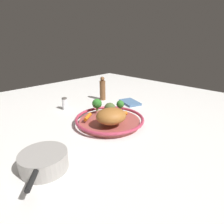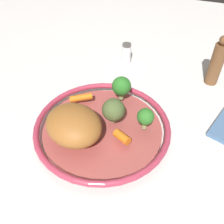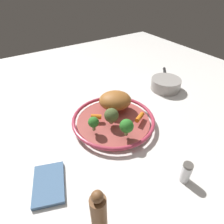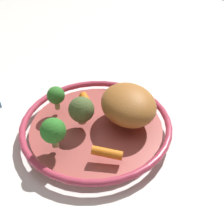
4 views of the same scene
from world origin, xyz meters
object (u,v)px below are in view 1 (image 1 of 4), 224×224
(baby_carrot_center, at_px, (123,114))
(saucepan, at_px, (44,161))
(broccoli_floret_large, at_px, (110,108))
(serving_bowl, at_px, (110,120))
(dish_towel, at_px, (130,102))
(broccoli_floret_edge, at_px, (120,104))
(salt_shaker, at_px, (65,104))
(broccoli_floret_small, at_px, (97,104))
(baby_carrot_near_rim, at_px, (88,117))
(pepper_mill, at_px, (103,89))
(roast_chicken_piece, at_px, (111,116))

(baby_carrot_center, bearing_deg, saucepan, -82.37)
(broccoli_floret_large, bearing_deg, serving_bowl, -48.23)
(dish_towel, bearing_deg, broccoli_floret_edge, -63.36)
(baby_carrot_center, relative_size, salt_shaker, 0.58)
(dish_towel, bearing_deg, broccoli_floret_small, -85.89)
(broccoli_floret_edge, distance_m, salt_shaker, 0.36)
(dish_towel, bearing_deg, salt_shaker, -120.17)
(baby_carrot_near_rim, relative_size, pepper_mill, 0.38)
(broccoli_floret_edge, distance_m, pepper_mill, 0.34)
(baby_carrot_center, bearing_deg, salt_shaker, -164.73)
(roast_chicken_piece, height_order, pepper_mill, pepper_mill)
(roast_chicken_piece, bearing_deg, pepper_mill, 141.69)
(broccoli_floret_edge, bearing_deg, baby_carrot_center, -36.20)
(baby_carrot_near_rim, bearing_deg, roast_chicken_piece, 17.80)
(broccoli_floret_small, relative_size, salt_shaker, 0.93)
(serving_bowl, xyz_separation_m, pepper_mill, (-0.33, 0.26, 0.06))
(pepper_mill, bearing_deg, serving_bowl, -38.17)
(baby_carrot_near_rim, distance_m, broccoli_floret_edge, 0.20)
(broccoli_floret_small, xyz_separation_m, saucepan, (0.21, -0.42, -0.05))
(roast_chicken_piece, relative_size, dish_towel, 0.98)
(salt_shaker, height_order, dish_towel, salt_shaker)
(baby_carrot_center, height_order, dish_towel, baby_carrot_center)
(baby_carrot_center, relative_size, saucepan, 0.21)
(baby_carrot_near_rim, height_order, broccoli_floret_edge, broccoli_floret_edge)
(saucepan, bearing_deg, baby_carrot_near_rim, 117.11)
(roast_chicken_piece, distance_m, saucepan, 0.36)
(baby_carrot_center, bearing_deg, dish_towel, 122.42)
(serving_bowl, distance_m, baby_carrot_near_rim, 0.11)
(baby_carrot_near_rim, bearing_deg, broccoli_floret_large, 67.93)
(broccoli_floret_small, relative_size, saucepan, 0.34)
(roast_chicken_piece, height_order, saucepan, roast_chicken_piece)
(baby_carrot_center, bearing_deg, pepper_mill, 151.89)
(broccoli_floret_large, distance_m, dish_towel, 0.33)
(baby_carrot_center, relative_size, dish_towel, 0.30)
(roast_chicken_piece, xyz_separation_m, pepper_mill, (-0.39, 0.30, 0.00))
(broccoli_floret_small, distance_m, pepper_mill, 0.32)
(baby_carrot_center, xyz_separation_m, broccoli_floret_edge, (-0.06, 0.04, 0.03))
(dish_towel, bearing_deg, broccoli_floret_large, -69.69)
(broccoli_floret_large, bearing_deg, broccoli_floret_edge, 90.45)
(broccoli_floret_large, height_order, pepper_mill, pepper_mill)
(broccoli_floret_large, xyz_separation_m, saucepan, (0.12, -0.43, -0.04))
(salt_shaker, bearing_deg, dish_towel, 59.83)
(baby_carrot_near_rim, relative_size, salt_shaker, 0.84)
(dish_towel, bearing_deg, roast_chicken_piece, -62.90)
(baby_carrot_near_rim, distance_m, broccoli_floret_small, 0.12)
(serving_bowl, xyz_separation_m, baby_carrot_center, (0.03, 0.06, 0.03))
(pepper_mill, bearing_deg, broccoli_floret_edge, -26.47)
(roast_chicken_piece, bearing_deg, broccoli_floret_small, 159.68)
(baby_carrot_center, relative_size, broccoli_floret_edge, 0.72)
(baby_carrot_center, distance_m, saucepan, 0.48)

